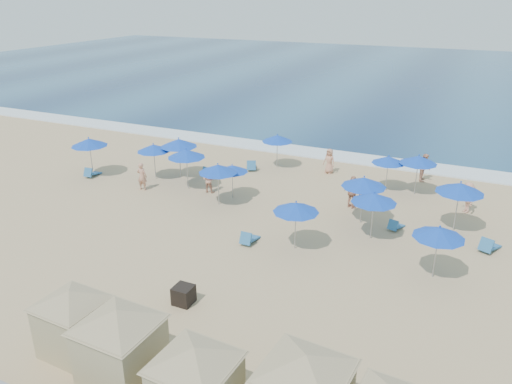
# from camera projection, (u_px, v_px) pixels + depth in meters

# --- Properties ---
(ground) EXTENTS (160.00, 160.00, 0.00)m
(ground) POSITION_uv_depth(u_px,v_px,m) (261.00, 251.00, 23.60)
(ground) COLOR tan
(ground) RESTS_ON ground
(ocean) EXTENTS (160.00, 80.00, 0.06)m
(ocean) POSITION_uv_depth(u_px,v_px,m) (422.00, 78.00, 69.86)
(ocean) COLOR navy
(ocean) RESTS_ON ground
(surf_line) EXTENTS (160.00, 2.50, 0.08)m
(surf_line) POSITION_uv_depth(u_px,v_px,m) (347.00, 157.00, 36.62)
(surf_line) COLOR white
(surf_line) RESTS_ON ground
(trash_bin) EXTENTS (0.74, 0.74, 0.74)m
(trash_bin) POSITION_uv_depth(u_px,v_px,m) (184.00, 295.00, 19.53)
(trash_bin) COLOR black
(trash_bin) RESTS_ON ground
(cabana_0) EXTENTS (4.17, 4.17, 2.62)m
(cabana_0) POSITION_uv_depth(u_px,v_px,m) (72.00, 314.00, 16.53)
(cabana_0) COLOR tan
(cabana_0) RESTS_ON ground
(cabana_1) EXTENTS (4.63, 4.63, 2.90)m
(cabana_1) POSITION_uv_depth(u_px,v_px,m) (120.00, 337.00, 15.17)
(cabana_1) COLOR tan
(cabana_1) RESTS_ON ground
(cabana_2) EXTENTS (4.44, 4.44, 2.79)m
(cabana_2) POSITION_uv_depth(u_px,v_px,m) (195.00, 375.00, 13.76)
(cabana_2) COLOR tan
(cabana_2) RESTS_ON ground
(umbrella_0) EXTENTS (2.33, 2.33, 2.65)m
(umbrella_0) POSITION_uv_depth(u_px,v_px,m) (89.00, 142.00, 32.29)
(umbrella_0) COLOR #A5A8AD
(umbrella_0) RESTS_ON ground
(umbrella_1) EXTENTS (2.12, 2.12, 2.41)m
(umbrella_1) POSITION_uv_depth(u_px,v_px,m) (153.00, 148.00, 31.82)
(umbrella_1) COLOR #A5A8AD
(umbrella_1) RESTS_ON ground
(umbrella_2) EXTENTS (2.37, 2.37, 2.70)m
(umbrella_2) POSITION_uv_depth(u_px,v_px,m) (179.00, 143.00, 32.00)
(umbrella_2) COLOR #A5A8AD
(umbrella_2) RESTS_ON ground
(umbrella_3) EXTENTS (1.86, 1.86, 2.12)m
(umbrella_3) POSITION_uv_depth(u_px,v_px,m) (232.00, 168.00, 28.94)
(umbrella_3) COLOR #A5A8AD
(umbrella_3) RESTS_ON ground
(umbrella_4) EXTENTS (2.11, 2.11, 2.40)m
(umbrella_4) POSITION_uv_depth(u_px,v_px,m) (277.00, 138.00, 33.90)
(umbrella_4) COLOR #A5A8AD
(umbrella_4) RESTS_ON ground
(umbrella_5) EXTENTS (2.21, 2.21, 2.51)m
(umbrella_5) POSITION_uv_depth(u_px,v_px,m) (218.00, 169.00, 27.87)
(umbrella_5) COLOR #A5A8AD
(umbrella_5) RESTS_ON ground
(umbrella_6) EXTENTS (2.17, 2.17, 2.47)m
(umbrella_6) POSITION_uv_depth(u_px,v_px,m) (296.00, 207.00, 23.01)
(umbrella_6) COLOR #A5A8AD
(umbrella_6) RESTS_ON ground
(umbrella_7) EXTENTS (2.33, 2.33, 2.65)m
(umbrella_7) POSITION_uv_depth(u_px,v_px,m) (364.00, 182.00, 25.61)
(umbrella_7) COLOR #A5A8AD
(umbrella_7) RESTS_ON ground
(umbrella_8) EXTENTS (2.22, 2.22, 2.52)m
(umbrella_8) POSITION_uv_depth(u_px,v_px,m) (374.00, 198.00, 23.94)
(umbrella_8) COLOR #A5A8AD
(umbrella_8) RESTS_ON ground
(umbrella_9) EXTENTS (2.21, 2.21, 2.51)m
(umbrella_9) POSITION_uv_depth(u_px,v_px,m) (419.00, 160.00, 29.35)
(umbrella_9) COLOR #A5A8AD
(umbrella_9) RESTS_ON ground
(umbrella_10) EXTENTS (2.37, 2.37, 2.70)m
(umbrella_10) POSITION_uv_depth(u_px,v_px,m) (460.00, 188.00, 24.73)
(umbrella_10) COLOR #A5A8AD
(umbrella_10) RESTS_ON ground
(umbrella_11) EXTENTS (2.17, 2.17, 2.47)m
(umbrella_11) POSITION_uv_depth(u_px,v_px,m) (439.00, 232.00, 20.64)
(umbrella_11) COLOR #A5A8AD
(umbrella_11) RESTS_ON ground
(umbrella_12) EXTENTS (2.00, 2.00, 2.27)m
(umbrella_12) POSITION_uv_depth(u_px,v_px,m) (388.00, 160.00, 29.99)
(umbrella_12) COLOR #A5A8AD
(umbrella_12) RESTS_ON ground
(umbrella_13) EXTENTS (2.30, 2.30, 2.62)m
(umbrella_13) POSITION_uv_depth(u_px,v_px,m) (186.00, 153.00, 30.15)
(umbrella_13) COLOR #A5A8AD
(umbrella_13) RESTS_ON ground
(beach_chair_0) EXTENTS (0.69, 1.32, 0.70)m
(beach_chair_0) POSITION_uv_depth(u_px,v_px,m) (91.00, 173.00, 32.88)
(beach_chair_0) COLOR #2A679B
(beach_chair_0) RESTS_ON ground
(beach_chair_1) EXTENTS (0.89, 1.25, 0.63)m
(beach_chair_1) POSITION_uv_depth(u_px,v_px,m) (209.00, 172.00, 33.14)
(beach_chair_1) COLOR #2A679B
(beach_chair_1) RESTS_ON ground
(beach_chair_2) EXTENTS (1.11, 1.50, 0.76)m
(beach_chair_2) POSITION_uv_depth(u_px,v_px,m) (251.00, 166.00, 34.13)
(beach_chair_2) COLOR #2A679B
(beach_chair_2) RESTS_ON ground
(beach_chair_3) EXTENTS (0.59, 1.29, 0.70)m
(beach_chair_3) POSITION_uv_depth(u_px,v_px,m) (249.00, 238.00, 24.23)
(beach_chair_3) COLOR #2A679B
(beach_chair_3) RESTS_ON ground
(beach_chair_4) EXTENTS (0.80, 1.23, 0.63)m
(beach_chair_4) POSITION_uv_depth(u_px,v_px,m) (395.00, 226.00, 25.62)
(beach_chair_4) COLOR #2A679B
(beach_chair_4) RESTS_ON ground
(beach_chair_5) EXTENTS (1.10, 1.50, 0.76)m
(beach_chair_5) POSITION_uv_depth(u_px,v_px,m) (489.00, 246.00, 23.50)
(beach_chair_5) COLOR #2A679B
(beach_chair_5) RESTS_ON ground
(beachgoer_0) EXTENTS (0.68, 0.49, 1.73)m
(beachgoer_0) POSITION_uv_depth(u_px,v_px,m) (142.00, 176.00, 30.51)
(beachgoer_0) COLOR tan
(beachgoer_0) RESTS_ON ground
(beachgoer_1) EXTENTS (0.81, 0.65, 1.57)m
(beachgoer_1) POSITION_uv_depth(u_px,v_px,m) (209.00, 180.00, 30.18)
(beachgoer_1) COLOR tan
(beachgoer_1) RESTS_ON ground
(beachgoer_2) EXTENTS (1.20, 0.89, 1.89)m
(beachgoer_2) POSITION_uv_depth(u_px,v_px,m) (352.00, 192.00, 27.90)
(beachgoer_2) COLOR tan
(beachgoer_2) RESTS_ON ground
(beachgoer_3) EXTENTS (1.14, 1.30, 1.75)m
(beachgoer_3) POSITION_uv_depth(u_px,v_px,m) (467.00, 197.00, 27.38)
(beachgoer_3) COLOR tan
(beachgoer_3) RESTS_ON ground
(beachgoer_4) EXTENTS (0.93, 0.73, 1.69)m
(beachgoer_4) POSITION_uv_depth(u_px,v_px,m) (329.00, 161.00, 33.31)
(beachgoer_4) COLOR tan
(beachgoer_4) RESTS_ON ground
(beachgoer_5) EXTENTS (0.71, 0.89, 1.79)m
(beachgoer_5) POSITION_uv_depth(u_px,v_px,m) (425.00, 167.00, 31.98)
(beachgoer_5) COLOR tan
(beachgoer_5) RESTS_ON ground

